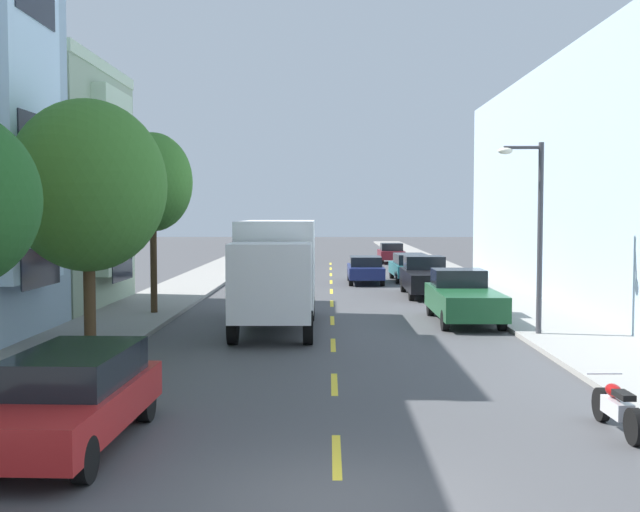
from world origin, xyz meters
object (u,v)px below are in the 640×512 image
(delivery_box_truck, at_px, (277,267))
(parked_pickup_black, at_px, (427,277))
(parked_suv_sky, at_px, (272,250))
(street_tree_third, at_px, (153,183))
(parked_hatchback_burgundy, at_px, (391,253))
(parked_motorcycle, at_px, (617,408))
(parked_sedan_white, at_px, (259,262))
(parked_wagon_teal, at_px, (410,266))
(parked_pickup_forest, at_px, (463,298))
(street_lamp, at_px, (534,221))
(street_tree_second, at_px, (88,186))
(moving_navy_sedan, at_px, (365,269))
(parked_suv_orange, at_px, (276,246))
(parked_wagon_red, at_px, (71,396))

(delivery_box_truck, relative_size, parked_pickup_black, 1.51)
(parked_suv_sky, xyz_separation_m, parked_pickup_black, (8.57, -22.30, -0.16))
(street_tree_third, xyz_separation_m, parked_hatchback_burgundy, (10.86, 29.53, -4.03))
(parked_hatchback_burgundy, height_order, parked_motorcycle, parked_hatchback_burgundy)
(parked_sedan_white, relative_size, parked_pickup_black, 0.85)
(delivery_box_truck, relative_size, parked_suv_sky, 1.66)
(parked_wagon_teal, relative_size, parked_pickup_forest, 0.90)
(parked_pickup_black, xyz_separation_m, parked_motorcycle, (0.49, -21.78, -0.42))
(street_lamp, height_order, parked_pickup_forest, street_lamp)
(parked_suv_sky, xyz_separation_m, parked_motorcycle, (9.05, -44.08, -0.58))
(street_tree_second, xyz_separation_m, street_lamp, (12.32, 2.74, -0.94))
(parked_wagon_teal, distance_m, parked_pickup_black, 7.46)
(moving_navy_sedan, bearing_deg, parked_suv_orange, 105.20)
(parked_wagon_teal, distance_m, parked_pickup_forest, 15.87)
(parked_wagon_red, bearing_deg, parked_wagon_teal, 74.22)
(street_tree_third, bearing_deg, parked_wagon_teal, 53.60)
(delivery_box_truck, distance_m, parked_wagon_red, 13.21)
(parked_suv_sky, bearing_deg, street_lamp, -73.31)
(parked_wagon_red, relative_size, moving_navy_sedan, 1.06)
(street_tree_third, bearing_deg, delivery_box_truck, -30.05)
(parked_wagon_teal, bearing_deg, parked_sedan_white, 151.26)
(street_lamp, distance_m, moving_navy_sedan, 18.56)
(parked_suv_sky, height_order, parked_wagon_red, parked_suv_sky)
(parked_hatchback_burgundy, distance_m, moving_navy_sedan, 16.63)
(parked_pickup_forest, xyz_separation_m, parked_motorcycle, (0.31, -13.36, -0.42))
(delivery_box_truck, height_order, moving_navy_sedan, delivery_box_truck)
(parked_pickup_black, bearing_deg, parked_sedan_white, 125.29)
(street_lamp, bearing_deg, street_tree_second, -167.47)
(street_tree_second, height_order, parked_suv_orange, street_tree_second)
(parked_wagon_teal, bearing_deg, parked_pickup_black, -90.14)
(delivery_box_truck, distance_m, parked_wagon_teal, 18.23)
(parked_wagon_red, bearing_deg, street_tree_second, 105.08)
(parked_suv_orange, distance_m, moving_navy_sedan, 23.80)
(street_lamp, relative_size, parked_motorcycle, 2.74)
(parked_pickup_forest, bearing_deg, parked_sedan_white, 113.13)
(parked_hatchback_burgundy, bearing_deg, parked_pickup_forest, -90.04)
(parked_pickup_forest, height_order, parked_motorcycle, parked_pickup_forest)
(street_tree_second, bearing_deg, parked_motorcycle, -32.97)
(parked_sedan_white, bearing_deg, parked_pickup_black, -54.71)
(parked_suv_sky, relative_size, parked_hatchback_burgundy, 1.21)
(delivery_box_truck, xyz_separation_m, parked_pickup_forest, (6.24, 1.28, -1.12))
(parked_suv_sky, bearing_deg, parked_pickup_forest, -74.12)
(street_tree_second, bearing_deg, parked_hatchback_burgundy, 73.66)
(street_lamp, xyz_separation_m, parked_sedan_white, (-10.29, 24.01, -2.72))
(parked_wagon_teal, bearing_deg, moving_navy_sedan, -151.07)
(parked_wagon_teal, bearing_deg, parked_hatchback_burgundy, 89.33)
(street_tree_third, xyz_separation_m, street_lamp, (12.32, -4.77, -1.32))
(street_tree_third, height_order, moving_navy_sedan, street_tree_third)
(parked_suv_sky, xyz_separation_m, moving_navy_sedan, (6.11, -16.22, -0.24))
(street_tree_third, relative_size, parked_pickup_forest, 1.21)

